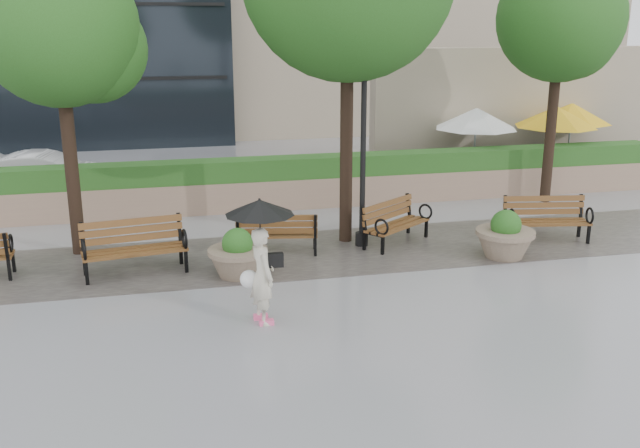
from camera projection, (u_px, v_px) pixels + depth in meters
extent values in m
plane|color=gray|center=(292.00, 311.00, 12.30)|extent=(100.00, 100.00, 0.00)
cube|color=#383330|center=(265.00, 256.00, 15.11)|extent=(28.00, 3.20, 0.01)
cube|color=#91775E|center=(241.00, 195.00, 18.74)|extent=(24.00, 0.80, 0.80)
cube|color=#1C531B|center=(241.00, 170.00, 18.56)|extent=(24.00, 0.75, 0.55)
cube|color=tan|center=(519.00, 110.00, 23.19)|extent=(10.00, 0.60, 4.00)
cube|color=#1C531B|center=(536.00, 171.00, 21.44)|extent=(8.00, 0.50, 0.90)
cube|color=black|center=(226.00, 178.00, 22.60)|extent=(40.00, 7.00, 0.00)
torus|color=black|center=(11.00, 243.00, 13.96)|extent=(0.06, 0.37, 0.37)
cube|color=brown|center=(135.00, 251.00, 13.90)|extent=(2.06, 0.88, 0.06)
cube|color=brown|center=(132.00, 230.00, 14.09)|extent=(1.99, 0.42, 0.47)
cube|color=black|center=(136.00, 262.00, 14.00)|extent=(2.08, 0.99, 0.51)
torus|color=black|center=(84.00, 250.00, 13.34)|extent=(0.11, 0.41, 0.41)
torus|color=black|center=(185.00, 239.00, 14.00)|extent=(0.11, 0.41, 0.41)
cube|color=brown|center=(277.00, 234.00, 15.24)|extent=(1.78, 0.83, 0.05)
cube|color=brown|center=(277.00, 224.00, 14.90)|extent=(1.71, 0.44, 0.40)
cube|color=black|center=(277.00, 244.00, 15.26)|extent=(1.80, 0.92, 0.44)
torus|color=black|center=(315.00, 224.00, 15.38)|extent=(0.11, 0.36, 0.35)
torus|color=black|center=(239.00, 225.00, 15.32)|extent=(0.11, 0.36, 0.35)
cube|color=brown|center=(397.00, 225.00, 15.84)|extent=(1.76, 1.47, 0.05)
cube|color=brown|center=(388.00, 210.00, 15.94)|extent=(1.52, 1.13, 0.42)
cube|color=black|center=(396.00, 234.00, 15.92)|extent=(1.82, 1.55, 0.45)
torus|color=black|center=(382.00, 227.00, 15.08)|extent=(0.25, 0.33, 0.37)
torus|color=black|center=(425.00, 212.00, 16.29)|extent=(0.25, 0.33, 0.37)
cube|color=brown|center=(547.00, 222.00, 16.01)|extent=(1.94, 0.87, 0.05)
cube|color=brown|center=(544.00, 205.00, 16.20)|extent=(1.86, 0.44, 0.44)
cube|color=black|center=(546.00, 231.00, 16.10)|extent=(1.95, 0.97, 0.48)
torus|color=black|center=(512.00, 217.00, 15.73)|extent=(0.12, 0.39, 0.38)
torus|color=black|center=(590.00, 216.00, 15.83)|extent=(0.12, 0.39, 0.38)
cylinder|color=#7F6B56|center=(238.00, 251.00, 13.81)|extent=(1.17, 1.17, 0.09)
sphere|color=#214814|center=(237.00, 243.00, 13.77)|extent=(0.60, 0.60, 0.60)
cylinder|color=#7F6B56|center=(505.00, 233.00, 14.92)|extent=(1.23, 1.23, 0.10)
sphere|color=#214814|center=(506.00, 225.00, 14.87)|extent=(0.64, 0.64, 0.64)
cylinder|color=black|center=(363.00, 163.00, 15.33)|extent=(0.12, 0.12, 3.75)
cylinder|color=black|center=(362.00, 239.00, 15.81)|extent=(0.28, 0.28, 0.30)
sphere|color=black|center=(364.00, 71.00, 14.80)|extent=(0.24, 0.24, 0.24)
cylinder|color=black|center=(70.00, 152.00, 14.73)|extent=(0.28, 0.28, 4.39)
sphere|color=#214814|center=(58.00, 27.00, 14.04)|extent=(3.18, 3.18, 3.18)
sphere|color=#214814|center=(92.00, 49.00, 14.57)|extent=(2.22, 2.22, 2.22)
cylinder|color=black|center=(347.00, 122.00, 15.46)|extent=(0.28, 0.28, 5.41)
cylinder|color=black|center=(552.00, 119.00, 19.12)|extent=(0.28, 0.28, 4.56)
sphere|color=#214814|center=(561.00, 18.00, 18.40)|extent=(3.29, 3.29, 3.29)
sphere|color=#214814|center=(573.00, 36.00, 18.94)|extent=(2.31, 2.31, 2.31)
cylinder|color=black|center=(472.00, 183.00, 21.75)|extent=(0.40, 0.40, 0.10)
cylinder|color=#99999E|center=(474.00, 149.00, 21.46)|extent=(0.06, 0.06, 2.20)
cone|color=white|center=(476.00, 119.00, 21.21)|extent=(2.50, 2.50, 0.60)
cylinder|color=black|center=(550.00, 180.00, 22.12)|extent=(0.40, 0.40, 0.10)
cylinder|color=#99999E|center=(554.00, 146.00, 21.83)|extent=(0.06, 0.06, 2.20)
cone|color=yellow|center=(556.00, 117.00, 21.58)|extent=(2.50, 2.50, 0.60)
cylinder|color=black|center=(566.00, 174.00, 22.97)|extent=(0.40, 0.40, 0.10)
cylinder|color=#99999E|center=(569.00, 142.00, 22.68)|extent=(0.06, 0.06, 2.20)
cone|color=yellow|center=(571.00, 113.00, 22.43)|extent=(2.50, 2.50, 0.60)
imported|color=silver|center=(47.00, 175.00, 20.10)|extent=(3.97, 1.87, 1.26)
imported|color=beige|center=(262.00, 273.00, 11.61)|extent=(0.57, 0.71, 1.74)
cube|color=#F2598C|center=(261.00, 317.00, 11.94)|extent=(0.16, 0.26, 0.09)
cube|color=#F2598C|center=(267.00, 322.00, 11.72)|extent=(0.16, 0.26, 0.09)
cube|color=black|center=(273.00, 260.00, 11.70)|extent=(0.18, 0.34, 0.24)
sphere|color=white|center=(249.00, 279.00, 11.78)|extent=(0.30, 0.30, 0.30)
cylinder|color=black|center=(260.00, 233.00, 11.48)|extent=(0.02, 0.02, 0.92)
cone|color=black|center=(260.00, 207.00, 11.36)|extent=(1.13, 1.13, 0.24)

